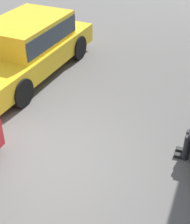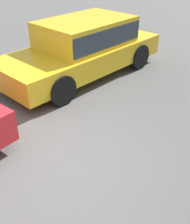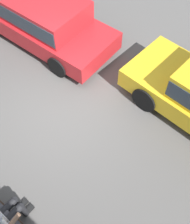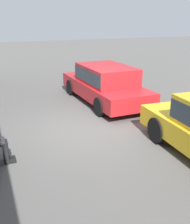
{
  "view_description": "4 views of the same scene",
  "coord_description": "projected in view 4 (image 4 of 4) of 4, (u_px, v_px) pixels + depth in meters",
  "views": [
    {
      "loc": [
        3.96,
        2.6,
        4.27
      ],
      "look_at": [
        -0.55,
        0.79,
        1.03
      ],
      "focal_mm": 55.0,
      "sensor_mm": 36.0,
      "label": 1
    },
    {
      "loc": [
        2.01,
        2.6,
        3.06
      ],
      "look_at": [
        -0.55,
        0.42,
        1.02
      ],
      "focal_mm": 45.0,
      "sensor_mm": 36.0,
      "label": 2
    },
    {
      "loc": [
        -3.39,
        2.6,
        5.94
      ],
      "look_at": [
        -1.24,
        0.06,
        1.07
      ],
      "focal_mm": 45.0,
      "sensor_mm": 36.0,
      "label": 3
    },
    {
      "loc": [
        -7.3,
        2.6,
        3.19
      ],
      "look_at": [
        -0.95,
        0.06,
        0.82
      ],
      "focal_mm": 45.0,
      "sensor_mm": 36.0,
      "label": 4
    }
  ],
  "objects": [
    {
      "name": "ground_plane",
      "position": [
        85.0,
        128.0,
        8.36
      ],
      "size": [
        60.0,
        60.0,
        0.0
      ],
      "primitive_type": "plane",
      "color": "#565451"
    },
    {
      "name": "parked_car_mid",
      "position": [
        105.0,
        82.0,
        10.62
      ],
      "size": [
        4.71,
        2.02,
        1.42
      ],
      "color": "red",
      "rests_on": "ground_plane"
    }
  ]
}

